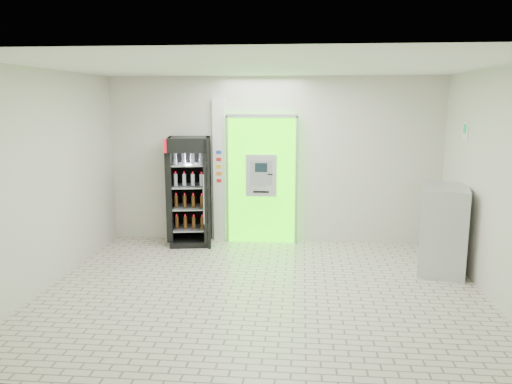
# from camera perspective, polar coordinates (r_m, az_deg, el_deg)

# --- Properties ---
(ground) EXTENTS (6.00, 6.00, 0.00)m
(ground) POSITION_cam_1_polar(r_m,az_deg,el_deg) (6.99, 0.71, -11.18)
(ground) COLOR beige
(ground) RESTS_ON ground
(room_shell) EXTENTS (6.00, 6.00, 6.00)m
(room_shell) POSITION_cam_1_polar(r_m,az_deg,el_deg) (6.54, 0.75, 4.01)
(room_shell) COLOR beige
(room_shell) RESTS_ON ground
(atm_assembly) EXTENTS (1.30, 0.24, 2.33)m
(atm_assembly) POSITION_cam_1_polar(r_m,az_deg,el_deg) (9.03, 0.67, 1.51)
(atm_assembly) COLOR #2FED00
(atm_assembly) RESTS_ON ground
(pillar) EXTENTS (0.22, 0.11, 2.60)m
(pillar) POSITION_cam_1_polar(r_m,az_deg,el_deg) (9.14, -4.20, 2.41)
(pillar) COLOR silver
(pillar) RESTS_ON ground
(beverage_cooler) EXTENTS (0.83, 0.79, 1.94)m
(beverage_cooler) POSITION_cam_1_polar(r_m,az_deg,el_deg) (9.02, -7.52, -0.14)
(beverage_cooler) COLOR black
(beverage_cooler) RESTS_ON ground
(steel_cabinet) EXTENTS (0.89, 1.11, 1.31)m
(steel_cabinet) POSITION_cam_1_polar(r_m,az_deg,el_deg) (8.08, 20.59, -3.98)
(steel_cabinet) COLOR #B4B7BD
(steel_cabinet) RESTS_ON ground
(exit_sign) EXTENTS (0.02, 0.22, 0.26)m
(exit_sign) POSITION_cam_1_polar(r_m,az_deg,el_deg) (8.27, 22.83, 6.50)
(exit_sign) COLOR white
(exit_sign) RESTS_ON room_shell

